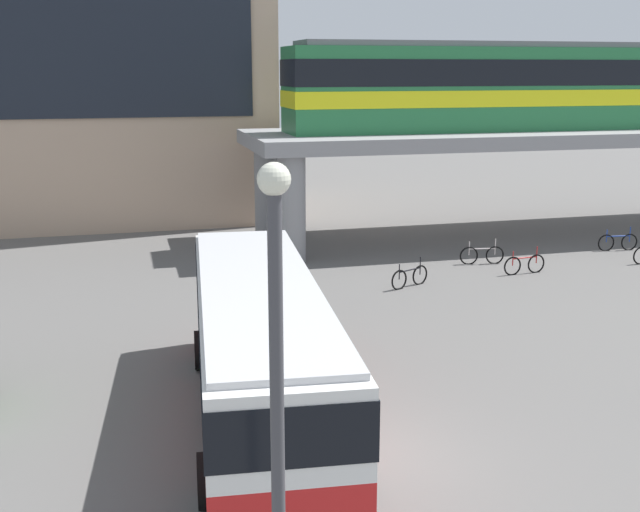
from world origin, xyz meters
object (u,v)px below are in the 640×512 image
at_px(bicycle_silver, 482,255).
at_px(bicycle_blue, 618,242).
at_px(train, 564,85).
at_px(bicycle_red, 524,264).
at_px(bus_main, 259,338).
at_px(bicycle_black, 410,277).

bearing_deg(bicycle_silver, bicycle_blue, 6.10).
xyz_separation_m(train, bicycle_blue, (0.49, -4.27, -6.46)).
height_order(bicycle_blue, bicycle_red, same).
distance_m(bus_main, bicycle_silver, 16.32).
bearing_deg(bicycle_silver, bus_main, -132.84).
distance_m(bicycle_silver, bicycle_black, 4.65).
xyz_separation_m(bicycle_blue, bicycle_black, (-10.63, -3.13, 0.00)).
bearing_deg(train, bus_main, -135.55).
height_order(bicycle_blue, bicycle_silver, same).
distance_m(train, bicycle_black, 14.12).
height_order(bus_main, bicycle_black, bus_main).
bearing_deg(train, bicycle_silver, -141.10).
distance_m(bicycle_silver, bicycle_red, 2.00).
distance_m(bus_main, bicycle_blue, 21.80).
bearing_deg(bicycle_black, bicycle_blue, 16.40).
height_order(train, bicycle_silver, train).
bearing_deg(bicycle_blue, bicycle_red, -156.56).
bearing_deg(bus_main, bicycle_red, 40.31).
xyz_separation_m(bicycle_silver, bicycle_black, (-3.97, -2.42, 0.00)).
bearing_deg(bus_main, bicycle_silver, 47.16).
relative_size(bus_main, bicycle_silver, 6.32).
height_order(bus_main, bicycle_silver, bus_main).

